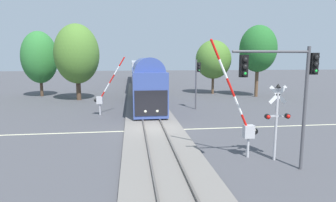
{
  "coord_description": "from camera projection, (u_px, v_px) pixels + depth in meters",
  "views": [
    {
      "loc": [
        -1.59,
        -20.71,
        5.37
      ],
      "look_at": [
        1.29,
        1.5,
        2.0
      ],
      "focal_mm": 30.1,
      "sensor_mm": 36.0,
      "label": 1
    }
  ],
  "objects": [
    {
      "name": "traffic_signal_far_side",
      "position": [
        197.0,
        76.0,
        29.69
      ],
      "size": [
        0.53,
        0.38,
        5.29
      ],
      "color": "#4C4C51",
      "rests_on": "ground"
    },
    {
      "name": "maple_right_background",
      "position": [
        258.0,
        49.0,
        39.38
      ],
      "size": [
        5.14,
        5.14,
        10.01
      ],
      "color": "brown",
      "rests_on": "ground"
    },
    {
      "name": "road_centre_stripe",
      "position": [
        154.0,
        130.0,
        21.31
      ],
      "size": [
        44.0,
        0.2,
        0.01
      ],
      "color": "beige",
      "rests_on": "ground"
    },
    {
      "name": "oak_behind_train",
      "position": [
        77.0,
        54.0,
        36.17
      ],
      "size": [
        5.66,
        5.66,
        9.8
      ],
      "color": "#4C3828",
      "rests_on": "ground"
    },
    {
      "name": "crossing_signal_mast",
      "position": [
        277.0,
        114.0,
        14.68
      ],
      "size": [
        1.36,
        0.44,
        4.11
      ],
      "color": "#B2B2B7",
      "rests_on": "ground"
    },
    {
      "name": "pine_left_background",
      "position": [
        40.0,
        57.0,
        39.89
      ],
      "size": [
        4.95,
        4.95,
        9.23
      ],
      "color": "#4C3828",
      "rests_on": "ground"
    },
    {
      "name": "oak_far_right",
      "position": [
        213.0,
        60.0,
        42.89
      ],
      "size": [
        5.39,
        5.39,
        8.17
      ],
      "color": "brown",
      "rests_on": "ground"
    },
    {
      "name": "ground_plane",
      "position": [
        154.0,
        130.0,
        21.31
      ],
      "size": [
        220.0,
        220.0,
        0.0
      ],
      "primitive_type": "plane",
      "color": "#47474C"
    },
    {
      "name": "crossing_gate_far",
      "position": [
        102.0,
        96.0,
        26.86
      ],
      "size": [
        3.03,
        0.4,
        5.56
      ],
      "color": "#B7B7BC",
      "rests_on": "ground"
    },
    {
      "name": "commuter_train",
      "position": [
        140.0,
        74.0,
        50.74
      ],
      "size": [
        3.04,
        59.71,
        5.16
      ],
      "color": "#384C93",
      "rests_on": "railway_track"
    },
    {
      "name": "crossing_gate_near",
      "position": [
        245.0,
        121.0,
        15.17
      ],
      "size": [
        2.8,
        0.4,
        6.38
      ],
      "color": "#B7B7BC",
      "rests_on": "ground"
    },
    {
      "name": "traffic_signal_near_right",
      "position": [
        287.0,
        78.0,
        13.01
      ],
      "size": [
        4.13,
        0.38,
        5.94
      ],
      "color": "#4C4C51",
      "rests_on": "ground"
    },
    {
      "name": "railway_track",
      "position": [
        154.0,
        129.0,
        21.3
      ],
      "size": [
        4.4,
        80.0,
        0.32
      ],
      "color": "slate",
      "rests_on": "ground"
    }
  ]
}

